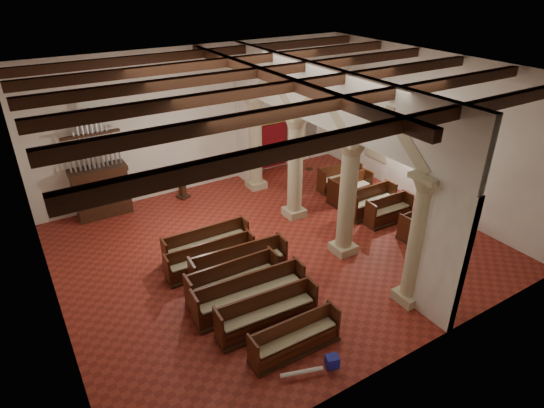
{
  "coord_description": "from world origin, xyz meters",
  "views": [
    {
      "loc": [
        -7.14,
        -11.34,
        8.77
      ],
      "look_at": [
        0.16,
        0.5,
        1.41
      ],
      "focal_mm": 30.0,
      "sensor_mm": 36.0,
      "label": 1
    }
  ],
  "objects": [
    {
      "name": "floor",
      "position": [
        0.0,
        0.0,
        0.0
      ],
      "size": [
        14.0,
        14.0,
        0.0
      ],
      "primitive_type": "plane",
      "color": "maroon",
      "rests_on": "ground"
    },
    {
      "name": "lectern",
      "position": [
        -1.33,
        5.25,
        0.52
      ],
      "size": [
        0.62,
        0.65,
        1.25
      ],
      "rotation": [
        0.0,
        0.0,
        0.38
      ],
      "color": "#3D1D13",
      "rests_on": "floor"
    },
    {
      "name": "ceiling_beams",
      "position": [
        0.0,
        0.0,
        5.82
      ],
      "size": [
        13.8,
        11.8,
        0.3
      ],
      "primitive_type": null,
      "color": "#391D12",
      "rests_on": "wall_back"
    },
    {
      "name": "wall_front",
      "position": [
        0.0,
        -6.0,
        3.0
      ],
      "size": [
        14.0,
        0.02,
        6.0
      ],
      "primitive_type": "cube",
      "color": "white",
      "rests_on": "floor"
    },
    {
      "name": "wall_back",
      "position": [
        0.0,
        6.0,
        3.0
      ],
      "size": [
        14.0,
        0.02,
        6.0
      ],
      "primitive_type": "cube",
      "color": "white",
      "rests_on": "floor"
    },
    {
      "name": "wall_right",
      "position": [
        7.0,
        0.0,
        3.0
      ],
      "size": [
        0.02,
        12.0,
        6.0
      ],
      "primitive_type": "cube",
      "color": "white",
      "rests_on": "floor"
    },
    {
      "name": "aisle_pew_4",
      "position": [
        4.83,
        2.45,
        0.37
      ],
      "size": [
        2.0,
        0.86,
        1.09
      ],
      "rotation": [
        0.0,
        0.0,
        -0.07
      ],
      "color": "#391D12",
      "rests_on": "floor"
    },
    {
      "name": "aisle_pew_0",
      "position": [
        4.9,
        -2.1,
        0.34
      ],
      "size": [
        1.85,
        0.73,
        1.02
      ],
      "rotation": [
        0.0,
        0.0,
        0.03
      ],
      "color": "#391D12",
      "rests_on": "floor"
    },
    {
      "name": "hymnal_box_c",
      "position": [
        -0.66,
        -1.29,
        0.25
      ],
      "size": [
        0.38,
        0.35,
        0.31
      ],
      "primitive_type": "cube",
      "rotation": [
        0.0,
        0.0,
        -0.41
      ],
      "color": "#152195",
      "rests_on": "floor"
    },
    {
      "name": "processional_banner",
      "position": [
        4.97,
        4.87,
        0.83
      ],
      "size": [
        0.6,
        0.76,
        2.6
      ],
      "rotation": [
        0.0,
        0.0,
        -0.01
      ],
      "color": "#391D12",
      "rests_on": "floor"
    },
    {
      "name": "wall_left",
      "position": [
        -7.0,
        0.0,
        3.0
      ],
      "size": [
        0.02,
        12.0,
        6.0
      ],
      "primitive_type": "cube",
      "color": "white",
      "rests_on": "floor"
    },
    {
      "name": "hymnal_box_b",
      "position": [
        -1.25,
        -2.14,
        0.26
      ],
      "size": [
        0.4,
        0.37,
        0.32
      ],
      "primitive_type": "cube",
      "rotation": [
        0.0,
        0.0,
        -0.43
      ],
      "color": "navy",
      "rests_on": "floor"
    },
    {
      "name": "tube_heater_a",
      "position": [
        -2.49,
        -5.17,
        0.16
      ],
      "size": [
        1.03,
        0.43,
        0.11
      ],
      "primitive_type": "cylinder",
      "rotation": [
        0.0,
        1.57,
        -0.32
      ],
      "color": "silver",
      "rests_on": "floor"
    },
    {
      "name": "nave_pew_6",
      "position": [
        -2.26,
        0.75,
        0.33
      ],
      "size": [
        2.97,
        0.72,
        1.02
      ],
      "rotation": [
        0.0,
        0.0,
        -0.02
      ],
      "color": "#391D12",
      "rests_on": "floor"
    },
    {
      "name": "aisle_pew_1",
      "position": [
        4.58,
        -0.79,
        0.35
      ],
      "size": [
        1.92,
        0.75,
        1.03
      ],
      "rotation": [
        0.0,
        0.0,
        -0.03
      ],
      "color": "#391D12",
      "rests_on": "floor"
    },
    {
      "name": "aisle_pew_3",
      "position": [
        4.52,
        1.37,
        0.38
      ],
      "size": [
        1.98,
        0.82,
        1.13
      ],
      "rotation": [
        0.0,
        0.0,
        0.04
      ],
      "color": "#391D12",
      "rests_on": "floor"
    },
    {
      "name": "dossal_curtain",
      "position": [
        3.5,
        5.92,
        1.17
      ],
      "size": [
        1.8,
        0.07,
        2.17
      ],
      "color": "maroon",
      "rests_on": "floor"
    },
    {
      "name": "window_right_b",
      "position": [
        6.98,
        2.5,
        2.2
      ],
      "size": [
        0.03,
        1.0,
        2.2
      ],
      "primitive_type": "cube",
      "color": "#2D6654",
      "rests_on": "wall_right"
    },
    {
      "name": "aisle_pew_2",
      "position": [
        4.44,
        0.03,
        0.38
      ],
      "size": [
        2.12,
        0.79,
        1.13
      ],
      "rotation": [
        0.0,
        0.0,
        0.02
      ],
      "color": "#391D12",
      "rests_on": "floor"
    },
    {
      "name": "pipe_organ",
      "position": [
        -4.5,
        5.5,
        1.37
      ],
      "size": [
        2.1,
        0.85,
        4.4
      ],
      "color": "#391D12",
      "rests_on": "floor"
    },
    {
      "name": "tube_heater_b",
      "position": [
        -2.65,
        -3.21,
        0.16
      ],
      "size": [
        0.99,
        0.13,
        0.1
      ],
      "primitive_type": "cylinder",
      "rotation": [
        0.0,
        1.57,
        -0.03
      ],
      "color": "white",
      "rests_on": "floor"
    },
    {
      "name": "nave_pew_4",
      "position": [
        -1.96,
        -1.03,
        0.38
      ],
      "size": [
        3.11,
        0.97,
        1.15
      ],
      "rotation": [
        0.0,
        0.0,
        -0.07
      ],
      "color": "#391D12",
      "rests_on": "floor"
    },
    {
      "name": "window_back",
      "position": [
        5.0,
        5.98,
        2.2
      ],
      "size": [
        1.0,
        0.03,
        2.2
      ],
      "primitive_type": "cube",
      "color": "#2D6654",
      "rests_on": "wall_back"
    },
    {
      "name": "window_right_a",
      "position": [
        6.98,
        -1.5,
        2.2
      ],
      "size": [
        0.03,
        1.0,
        2.2
      ],
      "primitive_type": "cube",
      "color": "#2D6654",
      "rests_on": "wall_right"
    },
    {
      "name": "nave_pew_1",
      "position": [
        -2.32,
        -3.29,
        0.35
      ],
      "size": [
        2.89,
        0.88,
        1.07
      ],
      "rotation": [
        0.0,
        0.0,
        -0.06
      ],
      "color": "#391D12",
      "rests_on": "floor"
    },
    {
      "name": "arcade",
      "position": [
        1.8,
        0.0,
        3.56
      ],
      "size": [
        0.9,
        11.9,
        6.0
      ],
      "color": "tan",
      "rests_on": "floor"
    },
    {
      "name": "hymnal_box_a",
      "position": [
        -1.73,
        -5.36,
        0.26
      ],
      "size": [
        0.38,
        0.34,
        0.31
      ],
      "primitive_type": "cube",
      "rotation": [
        0.0,
        0.0,
        -0.32
      ],
      "color": "#162198",
      "rests_on": "floor"
    },
    {
      "name": "nave_pew_0",
      "position": [
        -2.17,
        -4.39,
        0.32
      ],
      "size": [
        2.48,
        0.67,
        0.95
      ],
      "rotation": [
        0.0,
        0.0,
        -0.01
      ],
      "color": "#391D12",
      "rests_on": "floor"
    },
    {
      "name": "nave_pew_2",
      "position": [
        -2.34,
        -2.38,
        0.36
      ],
      "size": [
        3.34,
        0.91,
        1.09
      ],
      "rotation": [
        0.0,
        0.0,
        -0.06
      ],
      "color": "#391D12",
      "rests_on": "floor"
    },
    {
      "name": "ceiling",
      "position": [
        0.0,
        0.0,
        6.0
      ],
      "size": [
        14.0,
        14.0,
        0.0
      ],
      "primitive_type": "plane",
      "rotation": [
        3.14,
        0.0,
        0.0
      ],
      "color": "black",
      "rests_on": "wall_back"
    },
    {
      "name": "nave_pew_5",
      "position": [
        -2.5,
        -0.1,
        0.32
      ],
      "size": [
        2.95,
        0.74,
        0.97
      ],
      "rotation": [
        0.0,
        0.0,
        -0.03
      ],
      "color": "#391D12",
      "rests_on": "floor"
    },
    {
      "name": "nave_pew_3",
      "position": [
        -2.48,
        -1.61,
        0.37
      ],
      "size": [
        2.83,
        0.79,
        1.12
      ],
      "rotation": [
        0.0,
        0.0,
        -0.02
      ],
      "color": "#391D12",
      "rests_on": "floor"
    }
  ]
}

